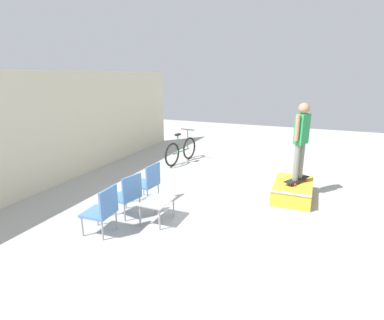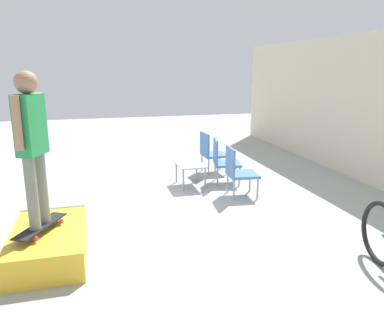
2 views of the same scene
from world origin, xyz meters
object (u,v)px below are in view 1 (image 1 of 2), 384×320
object	(u,v)px
patio_chair_left	(103,209)
bicycle	(181,151)
skate_ramp_box	(293,190)
patio_chair_center	(128,194)
patio_chair_right	(148,181)
coffee_table	(157,203)
person_skater	(301,135)
skateboard_on_ramp	(297,179)

from	to	relation	value
patio_chair_left	bicycle	bearing A→B (deg)	-175.42
skate_ramp_box	patio_chair_center	xyz separation A→B (m)	(-2.38, 3.11, 0.32)
patio_chair_center	patio_chair_right	bearing A→B (deg)	-168.22
skate_ramp_box	bicycle	bearing A→B (deg)	65.57
coffee_table	skate_ramp_box	bearing A→B (deg)	-45.85
person_skater	patio_chair_right	bearing A→B (deg)	139.85
coffee_table	patio_chair_left	distance (m)	1.07
person_skater	coffee_table	distance (m)	3.67
patio_chair_left	bicycle	size ratio (longest dim) A/B	0.51
coffee_table	skateboard_on_ramp	bearing A→B (deg)	-45.79
coffee_table	patio_chair_left	bearing A→B (deg)	140.17
skate_ramp_box	patio_chair_left	bearing A→B (deg)	135.59
skateboard_on_ramp	patio_chair_left	distance (m)	4.54
person_skater	patio_chair_left	xyz separation A→B (m)	(-3.25, 3.18, -1.04)
patio_chair_center	patio_chair_right	world-z (taller)	same
coffee_table	patio_chair_right	bearing A→B (deg)	39.97
coffee_table	patio_chair_center	xyz separation A→B (m)	(-0.02, 0.68, 0.11)
person_skater	bicycle	bearing A→B (deg)	89.72
coffee_table	person_skater	bearing A→B (deg)	-45.79
skate_ramp_box	person_skater	xyz separation A→B (m)	(0.07, -0.07, 1.36)
skateboard_on_ramp	bicycle	bearing A→B (deg)	94.61
skate_ramp_box	person_skater	distance (m)	1.36
skate_ramp_box	skateboard_on_ramp	bearing A→B (deg)	-43.72
patio_chair_left	patio_chair_center	xyz separation A→B (m)	(0.80, 0.00, 0.00)
patio_chair_left	patio_chair_right	world-z (taller)	same
coffee_table	bicycle	xyz separation A→B (m)	(4.07, 1.34, 0.02)
person_skater	patio_chair_left	distance (m)	4.66
skate_ramp_box	person_skater	size ratio (longest dim) A/B	0.83
person_skater	patio_chair_right	distance (m)	3.71
skateboard_on_ramp	coffee_table	bearing A→B (deg)	161.99
patio_chair_left	patio_chair_right	xyz separation A→B (m)	(1.63, 0.00, 0.00)
person_skater	bicycle	world-z (taller)	person_skater
patio_chair_left	bicycle	world-z (taller)	bicycle
skate_ramp_box	patio_chair_left	size ratio (longest dim) A/B	1.64
bicycle	patio_chair_left	bearing A→B (deg)	-163.57
skate_ramp_box	bicycle	xyz separation A→B (m)	(1.71, 3.77, 0.23)
person_skater	coffee_table	world-z (taller)	person_skater
patio_chair_center	patio_chair_right	distance (m)	0.83
patio_chair_center	skateboard_on_ramp	bearing A→B (deg)	139.50
skate_ramp_box	patio_chair_left	xyz separation A→B (m)	(-3.18, 3.11, 0.32)
skateboard_on_ramp	patio_chair_center	bearing A→B (deg)	155.38
person_skater	patio_chair_right	world-z (taller)	person_skater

